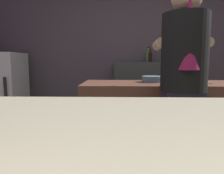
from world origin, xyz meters
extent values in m
cube|color=#4F4951|center=(0.00, 2.20, 1.35)|extent=(5.20, 0.10, 2.70)
cube|color=brown|center=(0.35, 0.77, 0.45)|extent=(2.10, 0.60, 0.90)
cube|color=#363F3B|center=(0.08, 1.92, 0.55)|extent=(0.99, 0.36, 1.10)
cube|color=white|center=(-2.07, 1.75, 0.62)|extent=(0.56, 0.55, 1.24)
cube|color=#262626|center=(-1.87, 1.46, 0.68)|extent=(0.03, 0.03, 0.44)
cube|color=#28253B|center=(0.13, 0.32, 0.44)|extent=(0.28, 0.20, 0.89)
cylinder|color=black|center=(0.13, 0.32, 1.17)|extent=(0.34, 0.34, 0.57)
cone|color=#8C1E4C|center=(0.13, 0.22, 1.31)|extent=(0.18, 0.18, 0.51)
cylinder|color=#D7B48A|center=(-0.02, 0.49, 1.25)|extent=(0.10, 0.33, 0.08)
cylinder|color=#D7B48A|center=(0.32, 0.47, 1.25)|extent=(0.10, 0.33, 0.08)
cylinder|color=slate|center=(-0.01, 0.84, 0.93)|extent=(0.22, 0.22, 0.06)
cube|color=silver|center=(0.41, 0.72, 0.91)|extent=(0.24, 0.03, 0.01)
cylinder|color=black|center=(0.12, 1.91, 1.17)|extent=(0.05, 0.05, 0.14)
cylinder|color=black|center=(0.12, 1.91, 1.27)|extent=(0.02, 0.02, 0.05)
cylinder|color=red|center=(0.12, 1.91, 1.30)|extent=(0.03, 0.03, 0.01)
cylinder|color=black|center=(0.46, 1.86, 1.18)|extent=(0.08, 0.08, 0.15)
cylinder|color=black|center=(0.46, 1.86, 1.28)|extent=(0.03, 0.03, 0.06)
cylinder|color=red|center=(0.46, 1.86, 1.32)|extent=(0.04, 0.04, 0.01)
cylinder|color=#488930|center=(0.10, 2.00, 1.18)|extent=(0.08, 0.08, 0.15)
cylinder|color=#488930|center=(0.10, 2.00, 1.29)|extent=(0.03, 0.03, 0.06)
cylinder|color=black|center=(0.10, 2.00, 1.32)|extent=(0.04, 0.04, 0.01)
camera|label=1|loc=(-0.35, -1.26, 1.11)|focal=33.37mm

